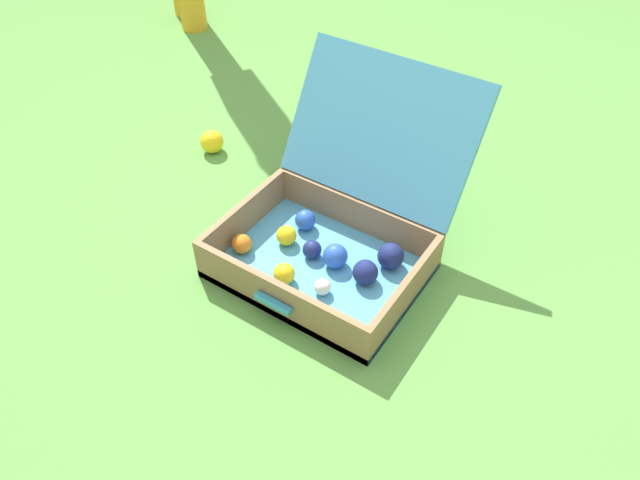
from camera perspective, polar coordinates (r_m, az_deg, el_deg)
ground_plane at (r=1.75m, az=3.11°, el=-2.84°), size 16.00×16.00×0.00m
open_suitcase at (r=1.72m, az=1.63°, el=1.33°), size 0.56×0.66×0.49m
stray_ball_on_grass at (r=2.21m, az=-10.13°, el=9.09°), size 0.08×0.08×0.08m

